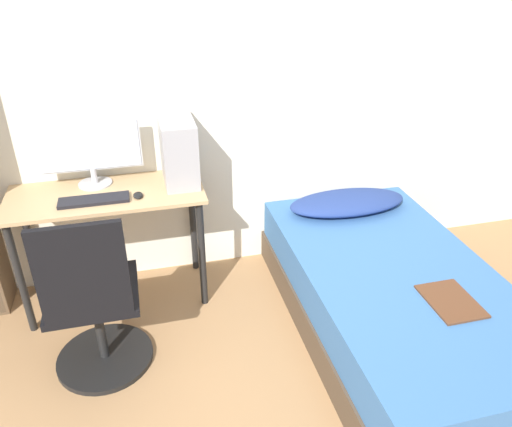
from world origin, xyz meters
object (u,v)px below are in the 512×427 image
keyboard (94,200)px  pc_tower (179,151)px  bed (394,301)px  office_chair (95,313)px  monitor (90,150)px

keyboard → pc_tower: 0.57m
bed → pc_tower: pc_tower is taller
keyboard → pc_tower: (0.51, 0.16, 0.19)m
bed → keyboard: bearing=158.4°
bed → keyboard: 1.83m
bed → pc_tower: 1.56m
pc_tower → office_chair: bearing=-128.7°
office_chair → monitor: monitor is taller
office_chair → bed: (1.66, -0.11, -0.17)m
office_chair → pc_tower: pc_tower is taller
keyboard → pc_tower: pc_tower is taller
monitor → keyboard: bearing=-90.0°
monitor → keyboard: size_ratio=1.53×
office_chair → keyboard: (0.04, 0.53, 0.39)m
pc_tower → keyboard: bearing=-162.9°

